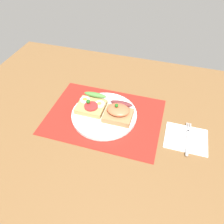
# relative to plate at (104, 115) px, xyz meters

# --- Properties ---
(ground_plane) EXTENTS (1.20, 0.90, 0.03)m
(ground_plane) POSITION_rel_plate_xyz_m (0.00, 0.00, -0.03)
(ground_plane) COLOR brown
(placemat) EXTENTS (0.42, 0.31, 0.00)m
(placemat) POSITION_rel_plate_xyz_m (0.00, 0.00, -0.01)
(placemat) COLOR maroon
(placemat) RESTS_ON ground_plane
(plate) EXTENTS (0.24, 0.24, 0.01)m
(plate) POSITION_rel_plate_xyz_m (0.00, 0.00, 0.00)
(plate) COLOR white
(plate) RESTS_ON placemat
(sandwich_egg_tomato) EXTENTS (0.10, 0.10, 0.04)m
(sandwich_egg_tomato) POSITION_rel_plate_xyz_m (-0.05, 0.02, 0.02)
(sandwich_egg_tomato) COLOR tan
(sandwich_egg_tomato) RESTS_ON plate
(sandwich_salmon) EXTENTS (0.10, 0.10, 0.06)m
(sandwich_salmon) POSITION_rel_plate_xyz_m (0.05, -0.00, 0.03)
(sandwich_salmon) COLOR #957147
(sandwich_salmon) RESTS_ON plate
(napkin) EXTENTS (0.14, 0.12, 0.01)m
(napkin) POSITION_rel_plate_xyz_m (0.30, -0.02, -0.01)
(napkin) COLOR white
(napkin) RESTS_ON ground_plane
(fork) EXTENTS (0.02, 0.14, 0.00)m
(fork) POSITION_rel_plate_xyz_m (0.30, -0.02, -0.00)
(fork) COLOR #B7B7BC
(fork) RESTS_ON napkin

